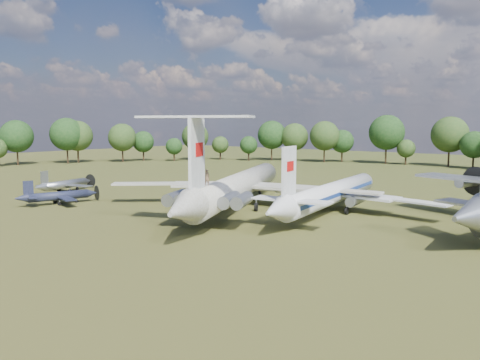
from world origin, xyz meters
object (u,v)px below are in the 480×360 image
Objects in this scene: small_prop_west at (59,198)px; small_prop_northwest at (65,186)px; tu104_jet at (332,197)px; il62_airliner at (239,191)px; person_on_il62 at (207,177)px.

small_prop_northwest is (-11.05, 7.78, 0.07)m from small_prop_west.
tu104_jet reaches higher than small_prop_west.
small_prop_northwest is (-34.17, -6.59, -1.48)m from il62_airliner.
tu104_jet is 2.87× the size of small_prop_northwest.
tu104_jet reaches higher than small_prop_northwest.
il62_airliner is 14.45m from person_on_il62.
small_prop_northwest is 7.55× the size of person_on_il62.
small_prop_west is at bearing -47.92° from small_prop_northwest.
il62_airliner reaches higher than small_prop_west.
tu104_jet is 19.90m from person_on_il62.
person_on_il62 is (-6.28, -18.47, 3.93)m from tu104_jet.
il62_airliner is 3.65× the size of small_prop_northwest.
small_prop_west is (-23.12, -14.36, -1.55)m from il62_airliner.
small_prop_west is at bearing -171.41° from il62_airliner.
small_prop_northwest is 40.51m from person_on_il62.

